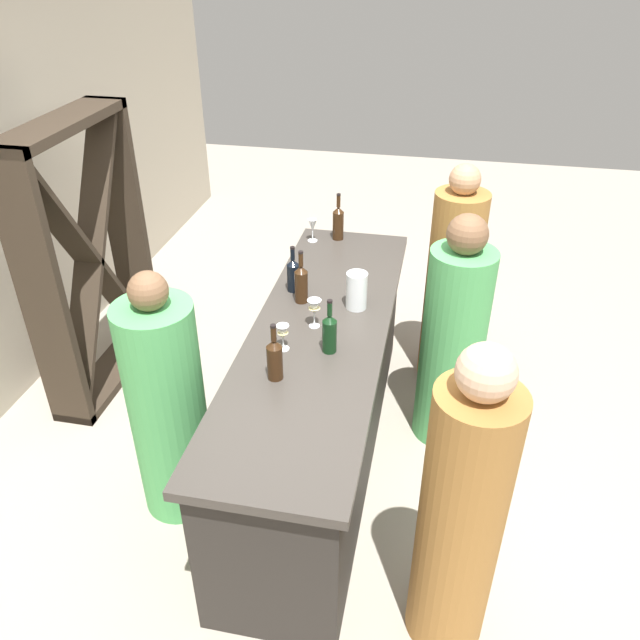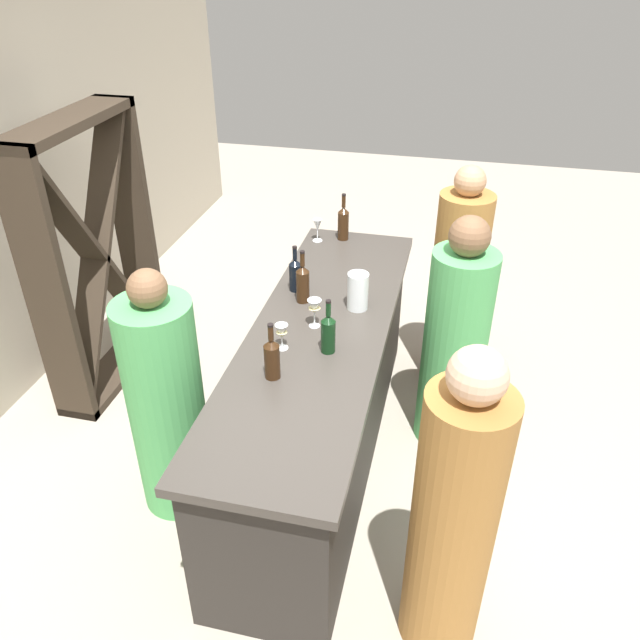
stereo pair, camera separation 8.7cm
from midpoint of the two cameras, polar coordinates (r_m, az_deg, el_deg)
The scene contains 16 objects.
ground_plane at distance 4.00m, azimuth -0.64°, elevation -12.05°, with size 12.00×12.00×0.00m, color #9E9384.
bar_counter at distance 3.69m, azimuth -0.68°, elevation -6.79°, with size 2.52×0.73×0.94m.
wine_rack at distance 4.44m, azimuth -20.60°, elevation 5.02°, with size 1.14×0.28×1.83m.
wine_bottle_leftmost_amber_brown at distance 3.00m, azimuth -4.94°, elevation -3.46°, with size 0.08×0.08×0.30m.
wine_bottle_second_left_dark_green at distance 3.17m, azimuth 0.07°, elevation -1.11°, with size 0.07×0.07×0.30m.
wine_bottle_center_amber_brown at distance 3.60m, azimuth -2.40°, elevation 3.36°, with size 0.08×0.08×0.32m.
wine_bottle_second_right_near_black at distance 3.72m, azimuth -3.12°, elevation 4.14°, with size 0.07×0.07×0.29m.
wine_bottle_rightmost_amber_brown at distance 4.36m, azimuth 1.07°, elevation 8.82°, with size 0.08×0.08×0.33m.
wine_glass_near_left at distance 3.37m, azimuth -1.27°, elevation 1.12°, with size 0.08×0.08×0.16m.
wine_glass_near_center at distance 3.20m, azimuth -4.15°, elevation -1.19°, with size 0.07×0.07×0.14m.
wine_glass_near_right at distance 4.33m, azimuth -1.27°, elevation 8.44°, with size 0.07×0.07×0.16m.
water_pitcher at distance 3.55m, azimuth 2.61°, elevation 2.66°, with size 0.12×0.12×0.22m.
person_left_guest at distance 4.34m, azimuth 11.20°, elevation 3.04°, with size 0.40×0.40×1.56m.
person_center_guest at distance 2.76m, azimuth 11.65°, elevation -17.04°, with size 0.41×0.41×1.58m.
person_right_guest at distance 3.82m, azimuth 11.24°, elevation -1.98°, with size 0.42×0.42×1.50m.
person_server_behind at distance 3.41m, azimuth -14.29°, elevation -7.72°, with size 0.52×0.52×1.45m.
Camera 1 is at (-2.81, -0.57, 2.80)m, focal length 35.52 mm.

